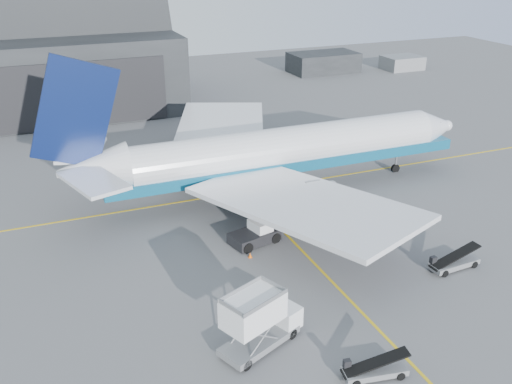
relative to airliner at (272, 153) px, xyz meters
name	(u,v)px	position (x,y,z in m)	size (l,w,h in m)	color
ground	(333,283)	(-2.60, -18.59, -4.70)	(200.00, 200.00, 0.00)	#565659
taxi_lines	(271,219)	(-2.60, -5.92, -4.69)	(80.00, 42.12, 0.02)	gold
hangar	(11,51)	(-24.60, 46.35, 4.84)	(50.00, 28.30, 28.00)	black
distant_bldg_a	(323,72)	(35.40, 53.41, -4.70)	(14.00, 8.00, 4.00)	black
distant_bldg_b	(401,69)	(52.40, 49.41, -4.70)	(8.00, 6.00, 2.80)	slate
airliner	(272,153)	(0.00, 0.00, 0.00)	(47.87, 46.42, 16.80)	white
catering_truck	(259,321)	(-11.27, -23.58, -2.53)	(6.63, 4.57, 4.29)	slate
pushback_tug	(256,234)	(-5.86, -9.78, -3.92)	(4.99, 3.59, 2.09)	black
belt_loader_a	(374,370)	(-5.59, -29.03, -4.18)	(4.50, 2.12, 1.68)	slate
belt_loader_b	(453,262)	(7.93, -20.38, -4.14)	(4.85, 1.94, 1.83)	slate
traffic_cone	(250,255)	(-7.36, -12.20, -4.48)	(0.33, 0.33, 0.47)	#ED5907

